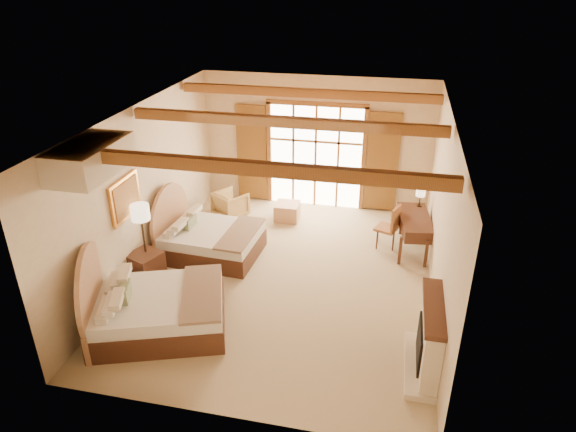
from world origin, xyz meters
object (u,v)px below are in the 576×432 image
(desk, at_px, (414,232))
(bed_near, at_px, (150,306))
(bed_far, at_px, (205,237))
(nightstand, at_px, (146,269))
(armchair, at_px, (230,204))

(desk, bearing_deg, bed_near, -148.11)
(bed_far, relative_size, nightstand, 3.10)
(armchair, relative_size, desk, 0.46)
(bed_far, bearing_deg, bed_near, -86.80)
(nightstand, height_order, desk, desk)
(bed_near, bearing_deg, armchair, 71.00)
(nightstand, distance_m, desk, 5.46)
(bed_near, xyz_separation_m, desk, (4.24, 3.58, -0.01))
(bed_near, relative_size, nightstand, 3.99)
(armchair, height_order, desk, desk)
(bed_far, distance_m, desk, 4.36)
(nightstand, distance_m, armchair, 3.16)
(nightstand, relative_size, armchair, 0.94)
(bed_near, height_order, armchair, bed_near)
(bed_near, xyz_separation_m, nightstand, (-0.66, 1.18, -0.09))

